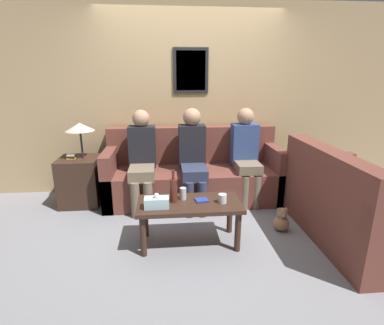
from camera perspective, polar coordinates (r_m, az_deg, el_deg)
ground_plane at (r=3.76m, az=1.02°, el=-9.62°), size 16.00×16.00×0.00m
wall_back at (r=4.32m, az=-0.28°, el=11.81°), size 9.00×0.08×2.60m
couch_main at (r=4.10m, az=0.28°, el=-2.38°), size 2.33×0.82×0.95m
couch_side at (r=3.48m, az=27.57°, el=-7.89°), size 0.82×1.61×0.95m
coffee_table at (r=2.99m, az=-0.49°, el=-8.85°), size 1.02×0.48×0.45m
side_table_with_lamp at (r=4.17m, az=-20.46°, el=-2.60°), size 0.50×0.50×1.08m
wine_bottle at (r=2.94m, az=-3.54°, el=-5.20°), size 0.07×0.07×0.33m
drinking_glass at (r=2.95m, az=5.82°, el=-6.84°), size 0.08×0.08×0.09m
book_stack at (r=3.00m, az=1.86°, el=-7.16°), size 0.14×0.13×0.02m
soda_can at (r=3.01m, az=-1.73°, el=-5.94°), size 0.07×0.07×0.12m
tissue_box at (r=2.85m, az=-6.75°, el=-7.54°), size 0.23×0.12×0.15m
person_left at (r=3.82m, az=-9.51°, el=1.26°), size 0.34×0.64×1.23m
person_middle at (r=3.79m, az=0.15°, el=1.55°), size 0.34×0.66×1.25m
person_right at (r=4.00m, az=10.22°, el=2.05°), size 0.34×0.57×1.23m
teddy_bear at (r=3.48m, az=16.69°, el=-10.55°), size 0.17×0.17×0.27m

